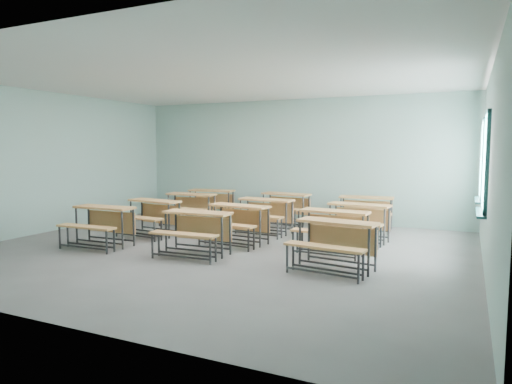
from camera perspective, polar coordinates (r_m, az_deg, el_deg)
room at (r=8.54m, az=-3.99°, el=3.36°), size 9.04×8.04×3.24m
desk_unit_r0c0 at (r=9.40m, az=-18.85°, el=-3.33°), size 1.26×0.86×0.78m
desk_unit_r0c1 at (r=8.24m, az=-7.68°, el=-4.29°), size 1.28×0.89×0.78m
desk_unit_r0c2 at (r=7.25m, az=9.76°, el=-5.66°), size 1.34×0.98×0.78m
desk_unit_r1c0 at (r=10.27m, az=-12.98°, el=-2.45°), size 1.34×0.98×0.78m
desk_unit_r1c1 at (r=9.14m, az=-2.44°, el=-3.28°), size 1.32×0.95×0.78m
desk_unit_r1c2 at (r=8.44m, az=9.55°, el=-4.07°), size 1.29×0.90×0.78m
desk_unit_r2c0 at (r=11.57m, az=-8.34°, el=-1.48°), size 1.31×0.93×0.78m
desk_unit_r2c1 at (r=10.23m, az=0.99°, el=-2.33°), size 1.29×0.90×0.78m
desk_unit_r2c2 at (r=9.54m, az=12.54°, el=-3.03°), size 1.33×0.96×0.78m
desk_unit_r3c0 at (r=12.51m, az=-5.78°, el=-0.93°), size 1.33×0.98×0.78m
desk_unit_r3c1 at (r=11.53m, az=3.50°, el=-1.46°), size 1.34×0.99×0.78m
desk_unit_r3c2 at (r=11.02m, az=13.53°, el=-1.92°), size 1.30×0.93×0.78m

